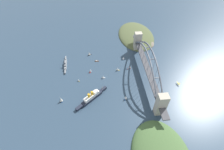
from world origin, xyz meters
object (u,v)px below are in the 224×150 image
at_px(seaplane_taxiing_near_bridge, 178,84).
at_px(small_boat_4, 89,54).
at_px(ocean_liner, 92,97).
at_px(small_boat_0, 126,97).
at_px(small_boat_6, 61,100).
at_px(small_boat_7, 97,61).
at_px(small_boat_1, 130,67).
at_px(small_boat_3, 90,70).
at_px(channel_marker_buoy, 128,69).
at_px(small_boat_9, 103,77).
at_px(small_boat_5, 123,58).
at_px(harbor_arch_bridge, 147,66).
at_px(small_boat_8, 78,80).
at_px(naval_cruiser, 65,64).
at_px(small_boat_2, 118,69).

relative_size(seaplane_taxiing_near_bridge, small_boat_4, 1.02).
relative_size(ocean_liner, small_boat_0, 6.06).
bearing_deg(small_boat_6, small_boat_7, -32.89).
relative_size(seaplane_taxiing_near_bridge, small_boat_1, 1.47).
relative_size(ocean_liner, seaplane_taxiing_near_bridge, 6.17).
xyz_separation_m(small_boat_3, channel_marker_buoy, (-0.04, -91.19, -3.32)).
bearing_deg(seaplane_taxiing_near_bridge, small_boat_9, 77.61).
bearing_deg(small_boat_5, harbor_arch_bridge, -145.01).
distance_m(ocean_liner, small_boat_8, 61.50).
bearing_deg(small_boat_6, small_boat_8, -31.14).
distance_m(small_boat_5, channel_marker_buoy, 38.11).
distance_m(seaplane_taxiing_near_bridge, channel_marker_buoy, 120.34).
xyz_separation_m(small_boat_1, channel_marker_buoy, (-2.71, 6.28, -2.26)).
height_order(small_boat_1, small_boat_5, small_boat_5).
bearing_deg(naval_cruiser, ocean_liner, -149.97).
bearing_deg(small_boat_8, small_boat_4, -15.39).
xyz_separation_m(small_boat_0, small_boat_9, (64.27, 42.68, -1.08)).
distance_m(harbor_arch_bridge, small_boat_4, 160.55).
relative_size(small_boat_7, small_boat_9, 1.19).
height_order(small_boat_5, small_boat_9, small_boat_5).
xyz_separation_m(harbor_arch_bridge, small_boat_4, (89.37, 131.45, -22.60)).
bearing_deg(naval_cruiser, harbor_arch_bridge, -105.68).
bearing_deg(small_boat_8, small_boat_9, -86.71).
height_order(small_boat_9, channel_marker_buoy, small_boat_9).
relative_size(naval_cruiser, seaplane_taxiing_near_bridge, 6.04).
bearing_deg(small_boat_2, seaplane_taxiing_near_bridge, -114.57).
xyz_separation_m(small_boat_2, channel_marker_buoy, (1.56, -25.51, -3.80)).
bearing_deg(small_boat_0, small_boat_7, 23.75).
xyz_separation_m(harbor_arch_bridge, small_boat_9, (0.22, 100.51, -23.53)).
relative_size(ocean_liner, small_boat_9, 7.42).
xyz_separation_m(naval_cruiser, small_boat_8, (-56.69, -34.28, -0.26)).
xyz_separation_m(harbor_arch_bridge, small_boat_6, (-56.48, 189.18, -21.57)).
bearing_deg(small_boat_1, small_boat_4, 58.02).
bearing_deg(small_boat_7, small_boat_3, 156.34).
bearing_deg(ocean_liner, small_boat_2, -38.69).
xyz_separation_m(ocean_liner, small_boat_3, (81.25, 1.89, -1.62)).
height_order(harbor_arch_bridge, small_boat_2, harbor_arch_bridge).
xyz_separation_m(ocean_liner, small_boat_1, (83.93, -95.59, -2.68)).
bearing_deg(small_boat_8, naval_cruiser, 31.16).
distance_m(seaplane_taxiing_near_bridge, small_boat_8, 225.28).
height_order(harbor_arch_bridge, small_boat_7, harbor_arch_bridge).
distance_m(small_boat_3, small_boat_9, 37.50).
distance_m(small_boat_1, small_boat_2, 32.12).
distance_m(seaplane_taxiing_near_bridge, small_boat_5, 147.04).
distance_m(ocean_liner, small_boat_1, 127.23).
distance_m(seaplane_taxiing_near_bridge, small_boat_3, 204.34).
distance_m(small_boat_1, small_boat_9, 73.89).
xyz_separation_m(seaplane_taxiing_near_bridge, small_boat_5, (98.33, 109.31, 2.00)).
bearing_deg(small_boat_6, small_boat_3, -36.57).
bearing_deg(ocean_liner, naval_cruiser, 30.03).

